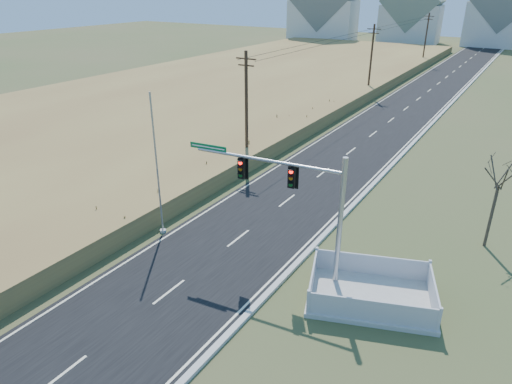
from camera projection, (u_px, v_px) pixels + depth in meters
name	position (u px, v px, depth m)	size (l,w,h in m)	color
ground	(195.00, 273.00, 23.54)	(260.00, 260.00, 0.00)	#3E4E25
road	(426.00, 93.00, 62.19)	(8.00, 180.00, 0.06)	black
curb	(458.00, 96.00, 60.17)	(0.30, 180.00, 0.18)	#B2AFA8
reed_marsh	(239.00, 83.00, 65.71)	(38.00, 110.00, 1.30)	olive
utility_pole_near	(246.00, 107.00, 36.31)	(1.80, 0.26, 9.00)	#422D1E
utility_pole_mid	(371.00, 59.00, 59.51)	(1.80, 0.26, 9.00)	#422D1E
utility_pole_far	(426.00, 38.00, 82.71)	(1.80, 0.26, 9.00)	#422D1E
condo_nw	(324.00, 10.00, 115.89)	(17.69, 13.38, 19.05)	silver
condo_nnw	(411.00, 14.00, 112.80)	(14.93, 11.17, 17.03)	silver
condo_n	(503.00, 13.00, 106.03)	(15.27, 10.20, 18.54)	silver
traffic_signal_mast	(304.00, 201.00, 21.71)	(8.34, 1.15, 6.67)	#9EA0A5
fence_enclosure	(370.00, 295.00, 21.42)	(6.76, 5.64, 1.31)	#B7B5AD
open_sign	(349.00, 310.00, 20.26)	(0.50, 0.35, 0.70)	white
flagpole	(158.00, 181.00, 25.99)	(0.38, 0.38, 8.43)	#B7B5AD
bare_tree	(502.00, 172.00, 24.09)	(2.11, 2.11, 5.60)	#4C3F33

